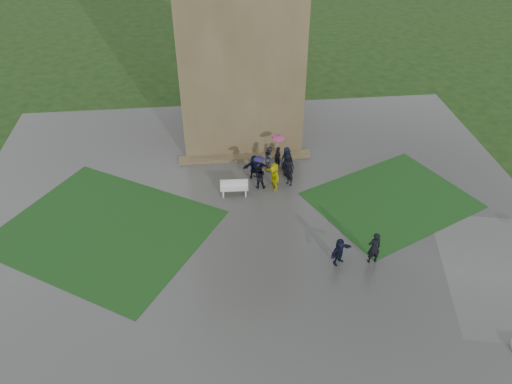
{
  "coord_description": "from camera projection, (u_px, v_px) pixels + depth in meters",
  "views": [
    {
      "loc": [
        -2.23,
        -18.15,
        18.51
      ],
      "look_at": [
        0.19,
        5.1,
        1.2
      ],
      "focal_mm": 35.0,
      "sensor_mm": 36.0,
      "label": 1
    }
  ],
  "objects": [
    {
      "name": "pedestrian_near",
      "position": [
        374.0,
        248.0,
        25.58
      ],
      "size": [
        0.75,
        0.53,
        1.93
      ],
      "primitive_type": "imported",
      "rotation": [
        0.0,
        0.0,
        3.24
      ],
      "color": "black",
      "rests_on": "plaza"
    },
    {
      "name": "plaza",
      "position": [
        258.0,
        243.0,
        27.3
      ],
      "size": [
        34.0,
        34.0,
        0.02
      ],
      "primitive_type": "cube",
      "color": "#383836",
      "rests_on": "ground"
    },
    {
      "name": "bench",
      "position": [
        234.0,
        188.0,
        30.57
      ],
      "size": [
        1.73,
        0.6,
        0.99
      ],
      "rotation": [
        0.0,
        0.0,
        -0.04
      ],
      "color": "silver",
      "rests_on": "plaza"
    },
    {
      "name": "visitor_cluster",
      "position": [
        272.0,
        166.0,
        31.71
      ],
      "size": [
        3.45,
        3.6,
        2.45
      ],
      "color": "black",
      "rests_on": "plaza"
    },
    {
      "name": "lawn_inset_right",
      "position": [
        392.0,
        200.0,
        30.4
      ],
      "size": [
        11.12,
        10.15,
        0.01
      ],
      "primitive_type": "cube",
      "rotation": [
        0.0,
        0.0,
        0.44
      ],
      "color": "#123512",
      "rests_on": "plaza"
    },
    {
      "name": "tower_plinth",
      "position": [
        245.0,
        157.0,
        34.1
      ],
      "size": [
        9.0,
        0.8,
        0.22
      ],
      "primitive_type": "cube",
      "color": "brown",
      "rests_on": "plaza"
    },
    {
      "name": "pedestrian_mid",
      "position": [
        339.0,
        251.0,
        25.62
      ],
      "size": [
        1.51,
        1.25,
        1.58
      ],
      "primitive_type": "imported",
      "rotation": [
        0.0,
        0.0,
        0.59
      ],
      "color": "black",
      "rests_on": "plaza"
    },
    {
      "name": "tower",
      "position": [
        237.0,
        6.0,
        32.34
      ],
      "size": [
        8.0,
        8.0,
        18.0
      ],
      "primitive_type": "cube",
      "color": "brown",
      "rests_on": "ground"
    },
    {
      "name": "lawn_inset_left",
      "position": [
        105.0,
        230.0,
        28.18
      ],
      "size": [
        14.1,
        13.46,
        0.01
      ],
      "primitive_type": "cube",
      "rotation": [
        0.0,
        0.0,
        -0.56
      ],
      "color": "#123512",
      "rests_on": "plaza"
    },
    {
      "name": "ground",
      "position": [
        263.0,
        269.0,
        25.71
      ],
      "size": [
        120.0,
        120.0,
        0.0
      ],
      "primitive_type": "plane",
      "color": "black"
    }
  ]
}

